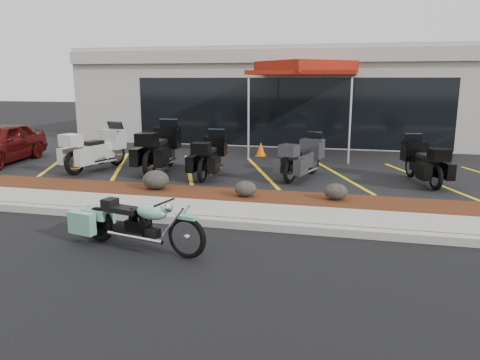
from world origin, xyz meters
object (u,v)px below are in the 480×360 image
(hero_cruiser, at_px, (187,231))
(popup_canopy, at_px, (305,70))
(touring_white, at_px, (116,144))
(traffic_cone, at_px, (261,149))

(hero_cruiser, distance_m, popup_canopy, 10.28)
(hero_cruiser, bearing_deg, popup_canopy, 99.11)
(touring_white, bearing_deg, popup_canopy, -42.78)
(hero_cruiser, xyz_separation_m, traffic_cone, (-0.67, 9.19, -0.07))
(touring_white, relative_size, traffic_cone, 5.01)
(hero_cruiser, relative_size, traffic_cone, 5.50)
(hero_cruiser, xyz_separation_m, touring_white, (-4.59, 6.34, 0.38))
(hero_cruiser, xyz_separation_m, popup_canopy, (0.69, 9.92, 2.61))
(touring_white, relative_size, popup_canopy, 0.60)
(traffic_cone, bearing_deg, popup_canopy, 28.15)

